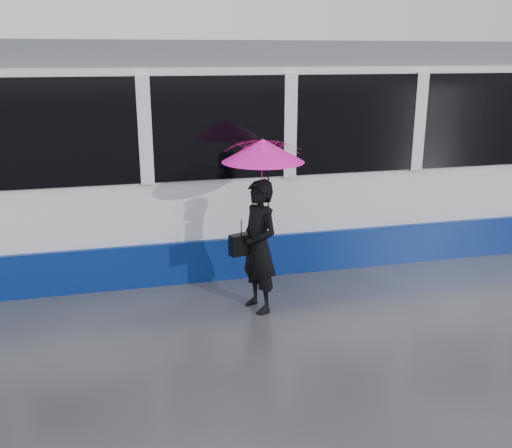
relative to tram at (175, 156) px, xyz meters
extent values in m
plane|color=#2A2A2F|center=(1.53, -2.50, -1.64)|extent=(90.00, 90.00, 0.00)
cube|color=#3F3D38|center=(1.53, -0.72, -1.63)|extent=(34.00, 0.07, 0.02)
cube|color=#3F3D38|center=(1.53, 0.72, -1.63)|extent=(34.00, 0.07, 0.02)
cube|color=white|center=(0.00, 0.00, -0.11)|extent=(24.00, 2.40, 2.95)
cube|color=navy|center=(0.00, 0.00, -1.33)|extent=(24.00, 2.56, 0.62)
cube|color=black|center=(0.00, 0.00, 0.56)|extent=(23.00, 2.48, 1.40)
cube|color=#5C5F64|center=(0.00, 0.00, 1.54)|extent=(23.60, 2.20, 0.35)
imported|color=black|center=(0.77, -2.33, -0.78)|extent=(0.59, 0.72, 1.71)
imported|color=#E01246|center=(0.82, -2.33, 0.16)|extent=(1.19, 1.20, 0.85)
cone|color=#E01246|center=(0.82, -2.33, 0.43)|extent=(1.28, 1.28, 0.28)
cylinder|color=black|center=(0.82, -2.33, 0.59)|extent=(0.01, 0.01, 0.06)
cylinder|color=black|center=(0.89, -2.31, -0.16)|extent=(0.02, 0.02, 0.75)
cube|color=black|center=(0.55, -2.31, -0.74)|extent=(0.33, 0.23, 0.26)
cylinder|color=black|center=(0.55, -2.31, -0.52)|extent=(0.01, 0.01, 0.18)
camera|label=1|loc=(-0.91, -8.89, 1.54)|focal=40.00mm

